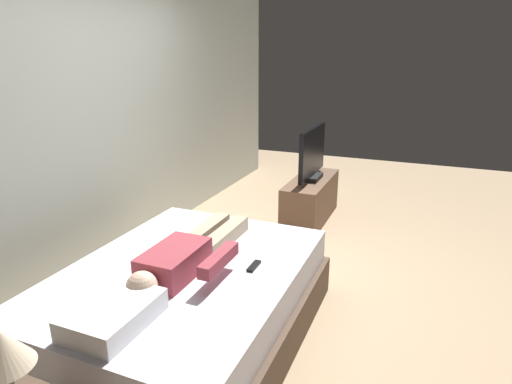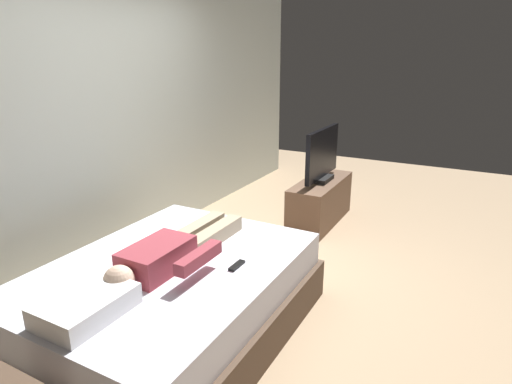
{
  "view_description": "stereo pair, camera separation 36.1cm",
  "coord_description": "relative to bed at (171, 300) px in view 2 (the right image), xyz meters",
  "views": [
    {
      "loc": [
        -2.94,
        -1.11,
        1.87
      ],
      "look_at": [
        0.41,
        0.28,
        0.69
      ],
      "focal_mm": 30.11,
      "sensor_mm": 36.0,
      "label": 1
    },
    {
      "loc": [
        -2.79,
        -1.44,
        1.87
      ],
      "look_at": [
        0.41,
        0.28,
        0.69
      ],
      "focal_mm": 30.11,
      "sensor_mm": 36.0,
      "label": 2
    }
  ],
  "objects": [
    {
      "name": "back_wall",
      "position": [
        1.21,
        1.33,
        1.14
      ],
      "size": [
        6.4,
        0.1,
        2.8
      ],
      "primitive_type": "cube",
      "color": "silver",
      "rests_on": "ground"
    },
    {
      "name": "tv",
      "position": [
        2.46,
        -0.17,
        0.52
      ],
      "size": [
        0.88,
        0.2,
        0.59
      ],
      "color": "black",
      "rests_on": "tv_stand"
    },
    {
      "name": "pillow",
      "position": [
        -0.67,
        0.0,
        0.34
      ],
      "size": [
        0.48,
        0.34,
        0.12
      ],
      "primitive_type": "cube",
      "color": "white",
      "rests_on": "bed"
    },
    {
      "name": "remote",
      "position": [
        0.18,
        -0.42,
        0.29
      ],
      "size": [
        0.15,
        0.04,
        0.02
      ],
      "primitive_type": "cube",
      "color": "black",
      "rests_on": "bed"
    },
    {
      "name": "bed",
      "position": [
        0.0,
        0.0,
        0.0
      ],
      "size": [
        1.97,
        1.49,
        0.54
      ],
      "color": "brown",
      "rests_on": "ground"
    },
    {
      "name": "person",
      "position": [
        0.03,
        -0.02,
        0.36
      ],
      "size": [
        1.26,
        0.46,
        0.18
      ],
      "color": "#993842",
      "rests_on": "bed"
    },
    {
      "name": "tv_stand",
      "position": [
        2.46,
        -0.17,
        -0.01
      ],
      "size": [
        1.1,
        0.4,
        0.5
      ],
      "primitive_type": "cube",
      "color": "brown",
      "rests_on": "ground"
    },
    {
      "name": "ground_plane",
      "position": [
        0.81,
        -0.28,
        -0.26
      ],
      "size": [
        10.0,
        10.0,
        0.0
      ],
      "primitive_type": "plane",
      "color": "tan"
    }
  ]
}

